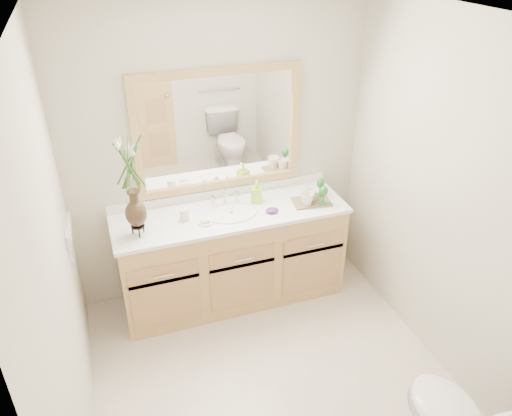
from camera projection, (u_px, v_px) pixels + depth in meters
name	position (u px, v px, depth m)	size (l,w,h in m)	color
floor	(276.00, 384.00, 3.47)	(2.60, 2.60, 0.00)	beige
ceiling	(286.00, 21.00, 2.28)	(2.40, 2.60, 0.02)	white
wall_back	(219.00, 154.00, 3.94)	(2.40, 0.02, 2.40)	beige
wall_left	(61.00, 283.00, 2.53)	(0.02, 2.60, 2.40)	beige
wall_right	(453.00, 206.00, 3.22)	(0.02, 2.60, 2.40)	beige
vanity	(232.00, 257.00, 4.10)	(1.80, 0.55, 0.80)	tan
counter	(231.00, 214.00, 3.90)	(1.84, 0.57, 0.03)	white
sink	(232.00, 219.00, 3.90)	(0.38, 0.34, 0.23)	white
mirror	(219.00, 131.00, 3.82)	(1.32, 0.04, 0.97)	white
switch_plate	(68.00, 240.00, 3.27)	(0.02, 0.12, 0.12)	white
flower_vase	(130.00, 172.00, 3.36)	(0.18, 0.18, 0.74)	black
tumbler	(185.00, 214.00, 3.77)	(0.07, 0.07, 0.09)	#EDE5CD
soap_dish	(205.00, 222.00, 3.73)	(0.10, 0.10, 0.03)	#EDE5CD
soap_bottle	(257.00, 192.00, 3.99)	(0.08, 0.08, 0.17)	#A6E335
purple_dish	(272.00, 210.00, 3.88)	(0.10, 0.08, 0.04)	#54246D
tray	(311.00, 202.00, 4.02)	(0.30, 0.20, 0.01)	brown
mug_left	(307.00, 198.00, 3.94)	(0.11, 0.10, 0.11)	#EDE5CD
mug_right	(311.00, 194.00, 4.01)	(0.10, 0.09, 0.10)	#EDE5CD
goblet_front	(324.00, 192.00, 3.92)	(0.07, 0.07, 0.16)	#257026
goblet_back	(320.00, 184.00, 4.05)	(0.07, 0.07, 0.15)	#257026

